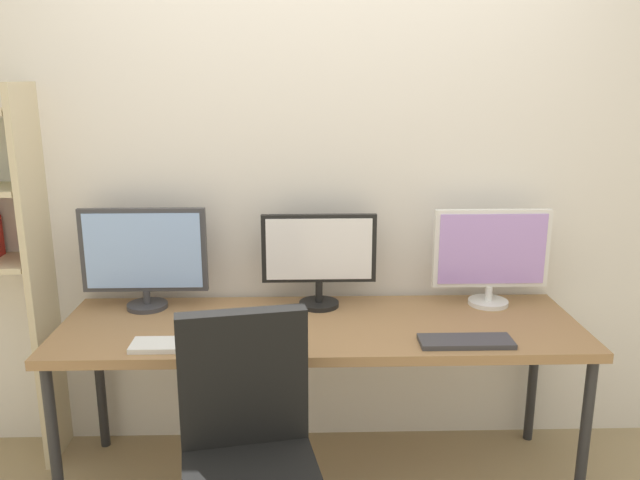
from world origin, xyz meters
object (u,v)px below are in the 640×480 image
object	(u,v)px
monitor_right	(491,254)
keyboard_right	(466,341)
monitor_left	(144,255)
computer_mouse	(265,339)
monitor_center	(319,255)
desk	(320,335)
keyboard_left	(176,345)

from	to	relation	value
monitor_right	keyboard_right	world-z (taller)	monitor_right
monitor_left	computer_mouse	bearing A→B (deg)	-36.59
monitor_center	keyboard_right	xyz separation A→B (m)	(0.56, -0.44, -0.23)
desk	keyboard_left	world-z (taller)	keyboard_left
monitor_left	keyboard_left	xyz separation A→B (m)	(0.21, -0.44, -0.24)
desk	keyboard_right	distance (m)	0.61
monitor_left	monitor_center	xyz separation A→B (m)	(0.77, -0.00, -0.01)
monitor_right	keyboard_right	distance (m)	0.54
monitor_center	keyboard_right	size ratio (longest dim) A/B	1.40
desk	computer_mouse	distance (m)	0.30
monitor_center	monitor_left	bearing A→B (deg)	179.99
keyboard_right	computer_mouse	size ratio (longest dim) A/B	3.78
computer_mouse	monitor_left	bearing A→B (deg)	143.41
monitor_left	monitor_right	world-z (taller)	monitor_left
keyboard_left	computer_mouse	size ratio (longest dim) A/B	3.59
monitor_left	computer_mouse	distance (m)	0.72
computer_mouse	keyboard_right	bearing A→B (deg)	-2.39
keyboard_left	monitor_center	bearing A→B (deg)	38.30
desk	keyboard_left	bearing A→B (deg)	-157.67
desk	monitor_left	bearing A→B (deg)	164.63
keyboard_left	computer_mouse	xyz separation A→B (m)	(0.34, 0.03, 0.01)
desk	computer_mouse	xyz separation A→B (m)	(-0.22, -0.20, 0.07)
keyboard_right	computer_mouse	xyz separation A→B (m)	(-0.78, 0.03, 0.01)
desk	monitor_right	bearing A→B (deg)	15.37
desk	computer_mouse	bearing A→B (deg)	-138.17
desk	monitor_center	world-z (taller)	monitor_center
keyboard_left	monitor_left	bearing A→B (deg)	115.66
monitor_left	monitor_right	bearing A→B (deg)	-0.00
monitor_right	monitor_center	bearing A→B (deg)	-180.00
monitor_left	keyboard_right	size ratio (longest dim) A/B	1.52
keyboard_left	desk	bearing A→B (deg)	22.33
computer_mouse	monitor_right	bearing A→B (deg)	22.42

